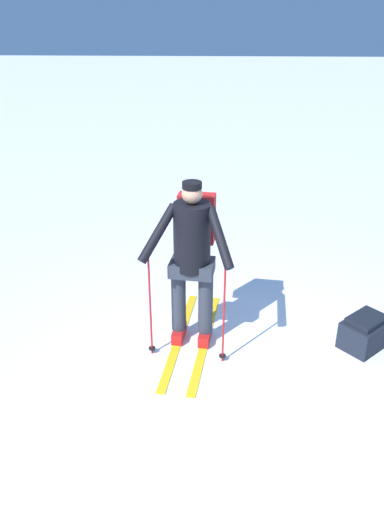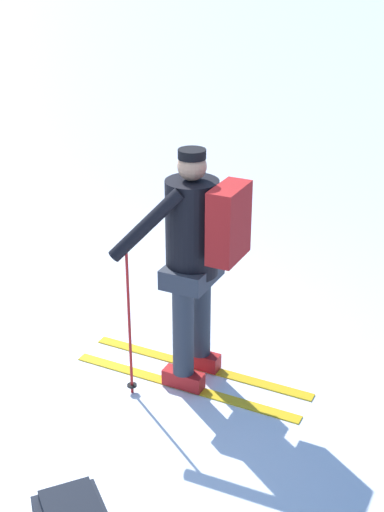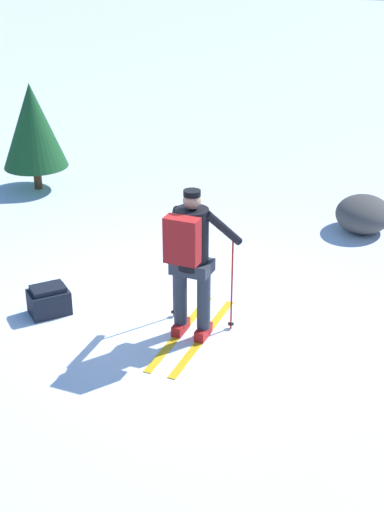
% 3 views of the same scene
% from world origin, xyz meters
% --- Properties ---
extents(ground_plane, '(80.00, 80.00, 0.00)m').
position_xyz_m(ground_plane, '(0.00, 0.00, 0.00)').
color(ground_plane, white).
extents(skier, '(1.80, 0.91, 1.74)m').
position_xyz_m(skier, '(-0.59, -0.33, 1.02)').
color(skier, gold).
rests_on(skier, ground_plane).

